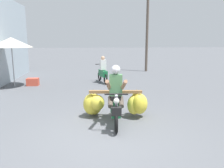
# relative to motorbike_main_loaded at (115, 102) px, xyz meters

# --- Properties ---
(ground_plane) EXTENTS (120.00, 120.00, 0.00)m
(ground_plane) POSITION_rel_motorbike_main_loaded_xyz_m (-0.41, -1.28, -0.47)
(ground_plane) COLOR #56595E
(motorbike_main_loaded) EXTENTS (1.91, 1.88, 1.58)m
(motorbike_main_loaded) POSITION_rel_motorbike_main_loaded_xyz_m (0.00, 0.00, 0.00)
(motorbike_main_loaded) COLOR black
(motorbike_main_loaded) RESTS_ON ground
(motorbike_distant_ahead_left) EXTENTS (0.60, 1.60, 1.40)m
(motorbike_distant_ahead_left) POSITION_rel_motorbike_main_loaded_xyz_m (-0.02, 5.60, 0.09)
(motorbike_distant_ahead_left) COLOR black
(motorbike_distant_ahead_left) RESTS_ON ground
(market_umbrella_near_shop) EXTENTS (1.91, 1.91, 2.34)m
(market_umbrella_near_shop) POSITION_rel_motorbike_main_loaded_xyz_m (-4.30, 4.92, 1.63)
(market_umbrella_near_shop) COLOR #99999E
(market_umbrella_near_shop) RESTS_ON ground
(produce_crate) EXTENTS (0.56, 0.40, 0.36)m
(produce_crate) POSITION_rel_motorbike_main_loaded_xyz_m (-3.51, 5.19, -0.29)
(produce_crate) COLOR #CC4C38
(produce_crate) RESTS_ON ground
(utility_pole) EXTENTS (0.18, 0.18, 5.17)m
(utility_pole) POSITION_rel_motorbike_main_loaded_xyz_m (3.33, 9.70, 2.11)
(utility_pole) COLOR brown
(utility_pole) RESTS_ON ground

